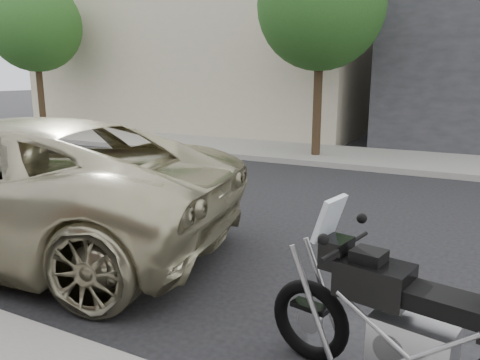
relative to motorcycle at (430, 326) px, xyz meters
The scene contains 7 objects.
ground 3.90m from the motorcycle, 59.84° to the right, with size 120.00×120.00×0.00m, color black.
far_sidewalk 10.03m from the motorcycle, 78.88° to the right, with size 44.00×3.00×0.15m, color gray.
far_building_cream 20.34m from the motorcycle, 56.98° to the right, with size 14.00×11.00×8.00m.
street_tree_mid 10.71m from the motorcycle, 67.14° to the right, with size 3.40×3.40×5.70m.
street_tree_right 17.95m from the motorcycle, 31.98° to the right, with size 3.40×3.40×5.70m.
motorcycle is the anchor object (origin of this frame).
minivan 5.63m from the motorcycle, ahead, with size 3.00×6.51×1.81m, color #B8B28F.
Camera 1 is at (-2.12, 6.61, 2.38)m, focal length 35.00 mm.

